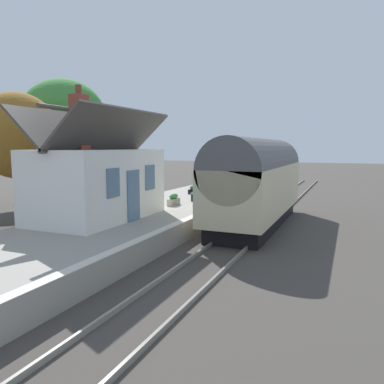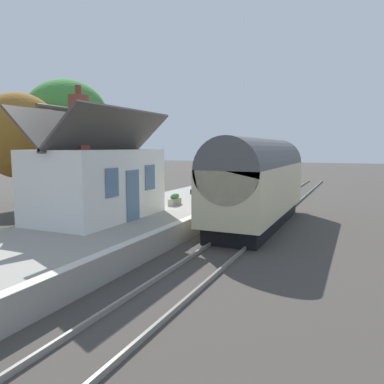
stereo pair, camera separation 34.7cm
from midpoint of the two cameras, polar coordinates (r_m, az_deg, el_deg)
name	(u,v)px [view 1 (the left image)]	position (r m, az deg, el deg)	size (l,w,h in m)	color
ground_plane	(243,221)	(19.95, 7.30, -4.41)	(160.00, 160.00, 0.00)	#423D38
platform	(177,208)	(21.22, -2.70, -2.53)	(32.00, 5.67, 0.85)	gray
platform_edge_coping	(222,204)	(20.15, 4.11, -1.79)	(32.00, 0.36, 0.02)	beige
rail_near	(274,222)	(19.57, 11.89, -4.52)	(52.00, 0.08, 0.14)	gray
rail_far	(246,220)	(19.89, 7.80, -4.25)	(52.00, 0.08, 0.14)	gray
train	(257,181)	(18.66, 9.40, 1.66)	(10.11, 2.73, 4.32)	black
station_building	(98,181)	(16.38, -14.77, 1.67)	(6.29, 3.57, 5.43)	white
bench_near_building	(232,183)	(27.25, 5.80, 1.43)	(1.40, 0.45, 0.88)	#26727F
bench_mid_platform	(199,192)	(21.34, 0.59, -0.03)	(1.40, 0.45, 0.88)	#26727F
planter_under_sign	(226,181)	(29.55, 4.84, 1.71)	(0.52, 0.52, 0.76)	gray
planter_edge_far	(248,180)	(30.11, 8.24, 1.84)	(0.47, 0.47, 0.83)	black
planter_bench_left	(193,189)	(24.56, -0.22, 0.39)	(1.01, 0.32, 0.56)	black
planter_edge_near	(174,200)	(19.66, -3.32, -1.17)	(0.96, 0.32, 0.61)	gray
lamp_post_platform	(229,154)	(23.32, 5.28, 5.76)	(0.32, 0.50, 3.73)	black
station_sign_board	(254,171)	(29.05, 9.08, 3.12)	(0.96, 0.06, 1.57)	black
tree_distant	(64,117)	(22.91, -19.37, 10.73)	(4.65, 4.68, 7.71)	#4C3828
tree_behind_building	(20,135)	(27.72, -25.07, 7.84)	(3.23, 3.16, 6.26)	#4C3828
tree_far_left	(18,136)	(19.73, -25.45, 7.72)	(4.13, 3.61, 6.45)	#4C3828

